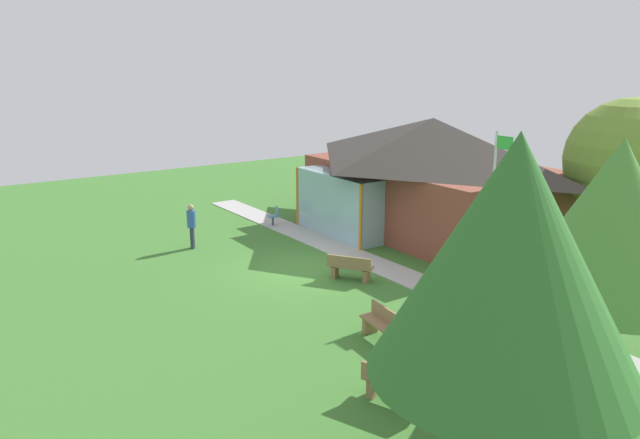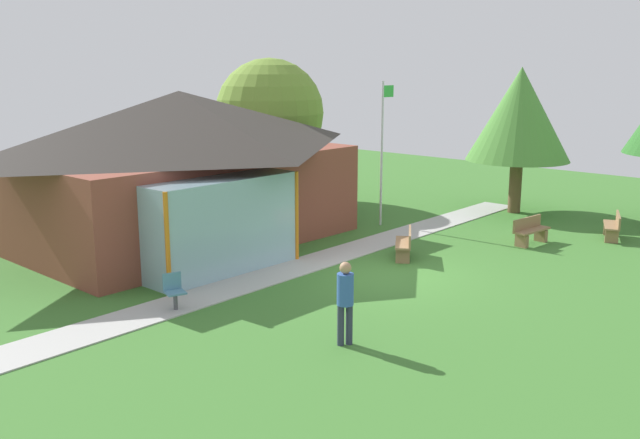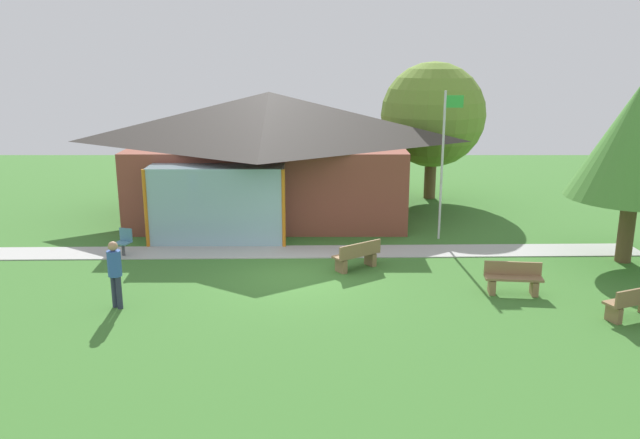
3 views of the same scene
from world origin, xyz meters
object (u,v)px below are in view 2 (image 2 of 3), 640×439
patio_chair_west (174,293)px  tree_behind_pavilion_right (270,113)px  pavilion (183,165)px  flagpole (382,146)px  visitor_strolling_lawn (345,297)px  tree_east_hedge (520,115)px  bench_lawn_far_right (613,227)px  bench_mid_right (530,231)px  bench_rear_near_path (405,245)px

patio_chair_west → tree_behind_pavilion_right: tree_behind_pavilion_right is taller
pavilion → flagpole: bearing=-27.6°
visitor_strolling_lawn → tree_east_hedge: tree_east_hedge is taller
tree_east_hedge → bench_lawn_far_right: bearing=-111.9°
flagpole → patio_chair_west: size_ratio=5.83×
visitor_strolling_lawn → bench_lawn_far_right: bearing=-151.0°
bench_mid_right → bench_rear_near_path: size_ratio=1.04×
pavilion → bench_lawn_far_right: size_ratio=7.05×
tree_behind_pavilion_right → tree_east_hedge: tree_behind_pavilion_right is taller
flagpole → patio_chair_west: bearing=-169.6°
bench_lawn_far_right → tree_behind_pavilion_right: tree_behind_pavilion_right is taller
flagpole → bench_lawn_far_right: 8.01m
patio_chair_west → tree_east_hedge: tree_east_hedge is taller
bench_lawn_far_right → patio_chair_west: 14.58m
pavilion → tree_behind_pavilion_right: bearing=24.8°
bench_mid_right → tree_behind_pavilion_right: (-0.33, 11.49, 3.21)m
patio_chair_west → tree_behind_pavilion_right: 14.07m
bench_rear_near_path → tree_east_hedge: tree_east_hedge is taller
pavilion → visitor_strolling_lawn: (-3.11, -9.35, -1.45)m
flagpole → bench_rear_near_path: 5.00m
pavilion → flagpole: size_ratio=2.18×
bench_lawn_far_right → patio_chair_west: (-13.71, 4.96, 0.01)m
tree_behind_pavilion_right → tree_east_hedge: (4.51, -8.78, 0.12)m
pavilion → bench_mid_right: pavilion is taller
bench_rear_near_path → visitor_strolling_lawn: (-6.20, -2.96, 0.62)m
pavilion → bench_lawn_far_right: (9.53, -10.05, -2.07)m
pavilion → tree_east_hedge: tree_east_hedge is taller
flagpole → patio_chair_west: flagpole is taller
pavilion → patio_chair_west: (-4.18, -5.09, -2.06)m
pavilion → tree_east_hedge: size_ratio=1.99×
bench_rear_near_path → bench_lawn_far_right: 7.41m
pavilion → bench_rear_near_path: (3.09, -6.39, -2.07)m
visitor_strolling_lawn → bench_rear_near_path: bearing=-122.3°
flagpole → bench_rear_near_path: (-3.02, -3.19, -2.39)m
tree_behind_pavilion_right → tree_east_hedge: size_ratio=1.06×
bench_rear_near_path → patio_chair_west: patio_chair_west is taller
bench_rear_near_path → tree_behind_pavilion_right: (3.70, 9.52, 3.21)m
tree_east_hedge → patio_chair_west: bearing=177.9°
bench_lawn_far_right → patio_chair_west: bearing=137.2°
flagpole → bench_mid_right: bearing=-78.9°
tree_east_hedge → visitor_strolling_lawn: bearing=-165.6°
flagpole → tree_east_hedge: size_ratio=0.91×
bench_rear_near_path → visitor_strolling_lawn: visitor_strolling_lawn is taller
visitor_strolling_lawn → tree_behind_pavilion_right: size_ratio=0.30×
bench_mid_right → flagpole: bearing=-73.0°
bench_rear_near_path → pavilion: bearing=80.6°
flagpole → pavilion: bearing=152.4°
patio_chair_west → visitor_strolling_lawn: (1.07, -4.26, 0.61)m
flagpole → bench_rear_near_path: size_ratio=3.39×
bench_mid_right → visitor_strolling_lawn: (-10.23, -0.99, 0.62)m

